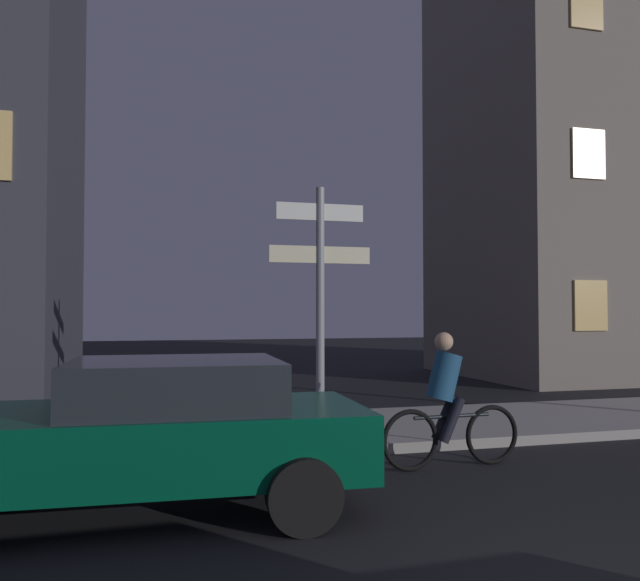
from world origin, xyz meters
name	(u,v)px	position (x,y,z in m)	size (l,w,h in m)	color
sidewalk_kerb	(335,430)	(0.00, 6.32, 0.07)	(40.00, 2.94, 0.14)	#9E9991
signpost	(320,289)	(-0.39, 5.74, 2.18)	(1.47, 0.12, 3.48)	gray
car_far_trailing	(148,431)	(-2.75, 3.15, 0.75)	(4.28, 2.13, 1.40)	#05472D
cyclist	(448,405)	(0.70, 3.98, 0.75)	(1.82, 0.34, 1.61)	black
building_right_block	(635,145)	(11.65, 13.24, 6.94)	(11.17, 6.42, 13.89)	slate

